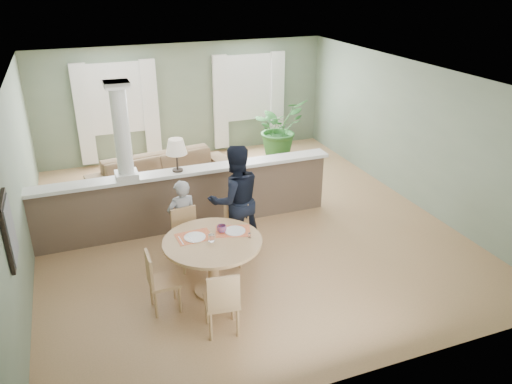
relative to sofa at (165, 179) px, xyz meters
name	(u,v)px	position (x,y,z in m)	size (l,w,h in m)	color
ground	(241,223)	(1.05, -1.57, -0.42)	(8.00, 8.00, 0.00)	tan
room_shell	(226,119)	(1.02, -0.94, 1.39)	(7.02, 8.02, 2.71)	gray
pony_wall	(183,192)	(0.07, -1.37, 0.28)	(5.32, 0.38, 2.70)	brown
sofa	(165,179)	(0.00, 0.00, 0.00)	(2.91, 1.14, 0.85)	#816546
houseplant	(279,128)	(3.14, 1.54, 0.27)	(1.26, 1.09, 1.39)	#2A6428
dining_table	(213,251)	(0.02, -3.39, 0.24)	(1.38, 1.38, 0.94)	tan
chair_far_boy	(187,235)	(-0.15, -2.56, 0.09)	(0.47, 0.47, 0.93)	tan
chair_far_man	(234,230)	(0.58, -2.66, 0.09)	(0.59, 0.59, 0.94)	tan
chair_near	(222,300)	(-0.14, -4.33, 0.09)	(0.47, 0.47, 0.93)	tan
chair_side	(159,279)	(-0.79, -3.55, 0.06)	(0.41, 0.41, 0.88)	tan
child_person	(183,220)	(-0.16, -2.32, 0.24)	(0.48, 0.32, 1.33)	gray
man_person	(235,200)	(0.68, -2.42, 0.49)	(0.89, 0.69, 1.83)	black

